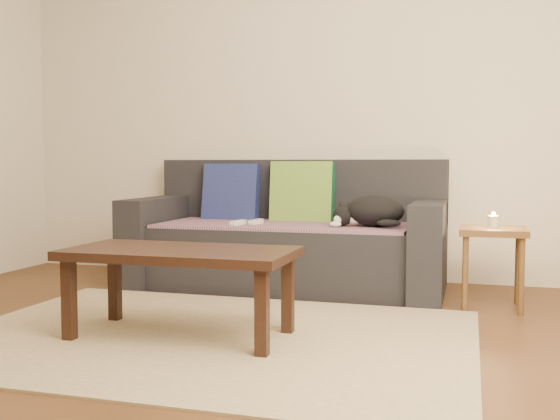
% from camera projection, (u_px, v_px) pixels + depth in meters
% --- Properties ---
extents(ground, '(4.50, 4.50, 0.00)m').
position_uv_depth(ground, '(197.00, 346.00, 3.01)').
color(ground, brown).
rests_on(ground, ground).
extents(back_wall, '(4.50, 0.04, 2.60)m').
position_uv_depth(back_wall, '(304.00, 102.00, 4.83)').
color(back_wall, beige).
rests_on(back_wall, ground).
extents(sofa, '(2.10, 0.94, 0.87)m').
position_uv_depth(sofa, '(288.00, 241.00, 4.49)').
color(sofa, '#232328').
rests_on(sofa, ground).
extents(throw_blanket, '(1.66, 0.74, 0.02)m').
position_uv_depth(throw_blanket, '(285.00, 225.00, 4.40)').
color(throw_blanket, '#41284B').
rests_on(throw_blanket, sofa).
extents(cushion_navy, '(0.41, 0.17, 0.42)m').
position_uv_depth(cushion_navy, '(231.00, 193.00, 4.77)').
color(cushion_navy, '#121E4E').
rests_on(cushion_navy, throw_blanket).
extents(cushion_green, '(0.45, 0.16, 0.46)m').
position_uv_depth(cushion_green, '(302.00, 194.00, 4.62)').
color(cushion_green, '#0C4E35').
rests_on(cushion_green, throw_blanket).
extents(cat, '(0.50, 0.39, 0.20)m').
position_uv_depth(cat, '(372.00, 212.00, 4.17)').
color(cat, black).
rests_on(cat, throw_blanket).
extents(wii_remote_a, '(0.06, 0.15, 0.03)m').
position_uv_depth(wii_remote_a, '(256.00, 222.00, 4.35)').
color(wii_remote_a, white).
rests_on(wii_remote_a, throw_blanket).
extents(wii_remote_b, '(0.07, 0.15, 0.03)m').
position_uv_depth(wii_remote_b, '(238.00, 223.00, 4.28)').
color(wii_remote_b, white).
rests_on(wii_remote_b, throw_blanket).
extents(side_table, '(0.38, 0.38, 0.47)m').
position_uv_depth(side_table, '(493.00, 242.00, 3.79)').
color(side_table, brown).
rests_on(side_table, ground).
extents(candle, '(0.06, 0.06, 0.09)m').
position_uv_depth(candle, '(493.00, 221.00, 3.79)').
color(candle, beige).
rests_on(candle, side_table).
extents(rug, '(2.50, 1.80, 0.01)m').
position_uv_depth(rug, '(209.00, 337.00, 3.15)').
color(rug, '#C7B289').
rests_on(rug, ground).
extents(coffee_table, '(1.08, 0.54, 0.43)m').
position_uv_depth(coffee_table, '(180.00, 260.00, 3.13)').
color(coffee_table, black).
rests_on(coffee_table, rug).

